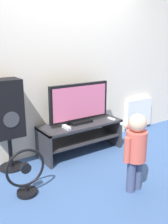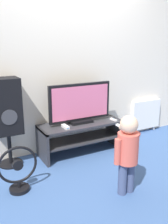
{
  "view_description": "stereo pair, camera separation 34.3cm",
  "coord_description": "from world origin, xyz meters",
  "px_view_note": "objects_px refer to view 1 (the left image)",
  "views": [
    {
      "loc": [
        -1.87,
        -2.59,
        1.57
      ],
      "look_at": [
        0.0,
        0.13,
        0.63
      ],
      "focal_mm": 40.0,
      "sensor_mm": 36.0,
      "label": 1
    },
    {
      "loc": [
        -1.58,
        -2.77,
        1.57
      ],
      "look_at": [
        0.0,
        0.13,
        0.63
      ],
      "focal_mm": 40.0,
      "sensor_mm": 36.0,
      "label": 2
    }
  ],
  "objects_px": {
    "game_console": "(66,127)",
    "radiator": "(138,113)",
    "television": "(80,104)",
    "speaker_tower": "(7,111)",
    "floor_fan": "(26,174)",
    "child": "(135,146)",
    "remote_primary": "(112,119)"
  },
  "relations": [
    {
      "from": "television",
      "to": "floor_fan",
      "type": "bearing_deg",
      "value": -151.38
    },
    {
      "from": "game_console",
      "to": "radiator",
      "type": "xyz_separation_m",
      "value": [
        1.72,
        0.33,
        -0.15
      ]
    },
    {
      "from": "speaker_tower",
      "to": "radiator",
      "type": "bearing_deg",
      "value": 3.01
    },
    {
      "from": "radiator",
      "to": "child",
      "type": "bearing_deg",
      "value": -137.52
    },
    {
      "from": "child",
      "to": "speaker_tower",
      "type": "height_order",
      "value": "speaker_tower"
    },
    {
      "from": "television",
      "to": "floor_fan",
      "type": "height_order",
      "value": "television"
    },
    {
      "from": "remote_primary",
      "to": "child",
      "type": "relative_size",
      "value": 0.15
    },
    {
      "from": "radiator",
      "to": "television",
      "type": "bearing_deg",
      "value": -171.48
    },
    {
      "from": "remote_primary",
      "to": "speaker_tower",
      "type": "height_order",
      "value": "speaker_tower"
    },
    {
      "from": "television",
      "to": "remote_primary",
      "type": "xyz_separation_m",
      "value": [
        0.48,
        -0.14,
        -0.27
      ]
    },
    {
      "from": "child",
      "to": "radiator",
      "type": "relative_size",
      "value": 1.44
    },
    {
      "from": "speaker_tower",
      "to": "radiator",
      "type": "height_order",
      "value": "speaker_tower"
    },
    {
      "from": "radiator",
      "to": "floor_fan",
      "type": "bearing_deg",
      "value": -162.36
    },
    {
      "from": "floor_fan",
      "to": "radiator",
      "type": "distance_m",
      "value": 2.61
    },
    {
      "from": "remote_primary",
      "to": "child",
      "type": "height_order",
      "value": "child"
    },
    {
      "from": "game_console",
      "to": "television",
      "type": "bearing_deg",
      "value": 22.02
    },
    {
      "from": "speaker_tower",
      "to": "floor_fan",
      "type": "xyz_separation_m",
      "value": [
        -0.06,
        -0.66,
        -0.53
      ]
    },
    {
      "from": "speaker_tower",
      "to": "floor_fan",
      "type": "relative_size",
      "value": 2.21
    },
    {
      "from": "remote_primary",
      "to": "speaker_tower",
      "type": "relative_size",
      "value": 0.12
    },
    {
      "from": "television",
      "to": "radiator",
      "type": "bearing_deg",
      "value": 8.52
    },
    {
      "from": "television",
      "to": "remote_primary",
      "type": "distance_m",
      "value": 0.57
    },
    {
      "from": "floor_fan",
      "to": "television",
      "type": "bearing_deg",
      "value": 28.62
    },
    {
      "from": "television",
      "to": "game_console",
      "type": "relative_size",
      "value": 5.8
    },
    {
      "from": "child",
      "to": "radiator",
      "type": "bearing_deg",
      "value": 42.48
    },
    {
      "from": "child",
      "to": "floor_fan",
      "type": "relative_size",
      "value": 1.67
    },
    {
      "from": "game_console",
      "to": "speaker_tower",
      "type": "bearing_deg",
      "value": 164.02
    },
    {
      "from": "game_console",
      "to": "child",
      "type": "distance_m",
      "value": 1.06
    },
    {
      "from": "remote_primary",
      "to": "radiator",
      "type": "xyz_separation_m",
      "value": [
        0.95,
        0.36,
        -0.15
      ]
    },
    {
      "from": "radiator",
      "to": "game_console",
      "type": "bearing_deg",
      "value": -169.1
    },
    {
      "from": "speaker_tower",
      "to": "floor_fan",
      "type": "bearing_deg",
      "value": -95.0
    },
    {
      "from": "game_console",
      "to": "speaker_tower",
      "type": "height_order",
      "value": "speaker_tower"
    },
    {
      "from": "speaker_tower",
      "to": "game_console",
      "type": "bearing_deg",
      "value": -15.98
    }
  ]
}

